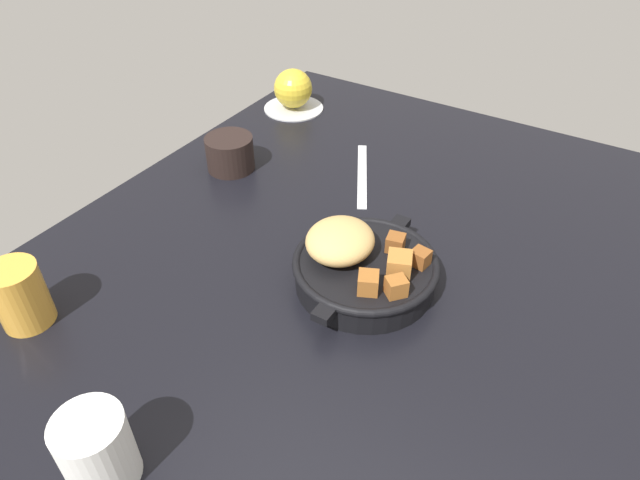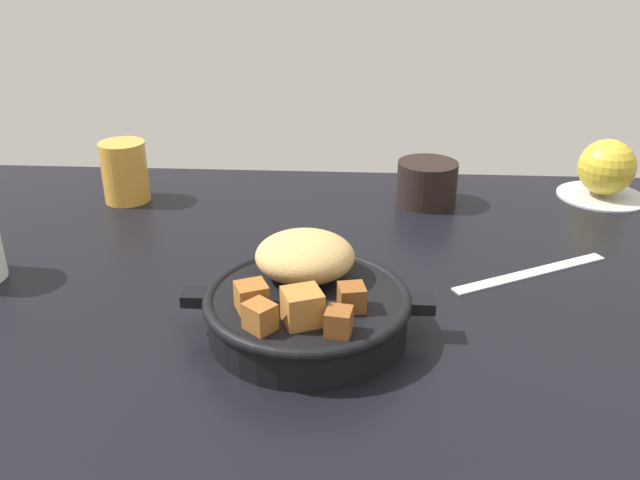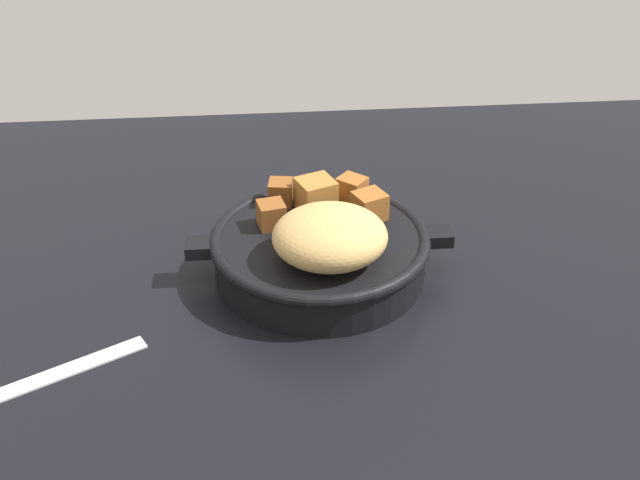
% 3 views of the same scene
% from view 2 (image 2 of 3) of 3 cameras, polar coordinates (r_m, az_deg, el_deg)
% --- Properties ---
extents(ground_plane, '(1.19, 0.87, 0.02)m').
position_cam_2_polar(ground_plane, '(0.72, 0.05, -6.31)').
color(ground_plane, black).
extents(cast_iron_skillet, '(0.25, 0.20, 0.09)m').
position_cam_2_polar(cast_iron_skillet, '(0.65, -1.14, -5.21)').
color(cast_iron_skillet, black).
rests_on(cast_iron_skillet, ground_plane).
extents(saucer_plate, '(0.13, 0.13, 0.01)m').
position_cam_2_polar(saucer_plate, '(1.08, 23.00, 3.57)').
color(saucer_plate, '#B7BABF').
rests_on(saucer_plate, ground_plane).
extents(red_apple, '(0.08, 0.08, 0.08)m').
position_cam_2_polar(red_apple, '(1.07, 23.39, 5.76)').
color(red_apple, gold).
rests_on(red_apple, saucer_plate).
extents(butter_knife, '(0.20, 0.11, 0.00)m').
position_cam_2_polar(butter_knife, '(0.81, 17.68, -2.66)').
color(butter_knife, silver).
rests_on(butter_knife, ground_plane).
extents(coffee_mug_dark, '(0.09, 0.09, 0.06)m').
position_cam_2_polar(coffee_mug_dark, '(0.98, 9.15, 4.86)').
color(coffee_mug_dark, black).
rests_on(coffee_mug_dark, ground_plane).
extents(juice_glass_amber, '(0.07, 0.07, 0.09)m').
position_cam_2_polar(juice_glass_amber, '(1.01, -16.40, 5.64)').
color(juice_glass_amber, gold).
rests_on(juice_glass_amber, ground_plane).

